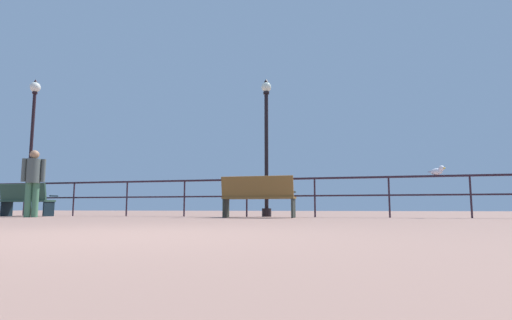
{
  "coord_description": "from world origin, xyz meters",
  "views": [
    {
      "loc": [
        2.06,
        -2.86,
        0.23
      ],
      "look_at": [
        -0.51,
        6.85,
        1.43
      ],
      "focal_mm": 28.3,
      "sensor_mm": 36.0,
      "label": 1
    }
  ],
  "objects_px": {
    "person_by_bench": "(33,178)",
    "lamppost_center": "(266,141)",
    "lamppost_left": "(32,131)",
    "bench_far_left": "(26,198)",
    "seagull_on_rail": "(437,171)",
    "bench_near_left": "(258,194)"
  },
  "relations": [
    {
      "from": "person_by_bench",
      "to": "lamppost_center",
      "type": "bearing_deg",
      "value": 22.31
    },
    {
      "from": "lamppost_left",
      "to": "lamppost_center",
      "type": "relative_size",
      "value": 1.17
    },
    {
      "from": "lamppost_center",
      "to": "person_by_bench",
      "type": "bearing_deg",
      "value": -157.69
    },
    {
      "from": "bench_far_left",
      "to": "person_by_bench",
      "type": "distance_m",
      "value": 1.61
    },
    {
      "from": "bench_far_left",
      "to": "seagull_on_rail",
      "type": "distance_m",
      "value": 10.9
    },
    {
      "from": "lamppost_left",
      "to": "lamppost_center",
      "type": "xyz_separation_m",
      "value": [
        7.78,
        -0.0,
        -0.67
      ]
    },
    {
      "from": "bench_far_left",
      "to": "lamppost_left",
      "type": "distance_m",
      "value": 2.79
    },
    {
      "from": "bench_far_left",
      "to": "lamppost_left",
      "type": "height_order",
      "value": "lamppost_left"
    },
    {
      "from": "lamppost_left",
      "to": "seagull_on_rail",
      "type": "relative_size",
      "value": 11.76
    },
    {
      "from": "bench_far_left",
      "to": "lamppost_left",
      "type": "bearing_deg",
      "value": 132.53
    },
    {
      "from": "bench_far_left",
      "to": "lamppost_center",
      "type": "distance_m",
      "value": 6.93
    },
    {
      "from": "bench_far_left",
      "to": "bench_near_left",
      "type": "bearing_deg",
      "value": -0.04
    },
    {
      "from": "lamppost_left",
      "to": "seagull_on_rail",
      "type": "bearing_deg",
      "value": -1.64
    },
    {
      "from": "lamppost_left",
      "to": "person_by_bench",
      "type": "xyz_separation_m",
      "value": [
        2.31,
        -2.24,
        -1.76
      ]
    },
    {
      "from": "bench_near_left",
      "to": "lamppost_center",
      "type": "height_order",
      "value": "lamppost_center"
    },
    {
      "from": "bench_far_left",
      "to": "bench_near_left",
      "type": "xyz_separation_m",
      "value": [
        6.72,
        -0.0,
        0.06
      ]
    },
    {
      "from": "lamppost_left",
      "to": "person_by_bench",
      "type": "distance_m",
      "value": 3.67
    },
    {
      "from": "lamppost_left",
      "to": "seagull_on_rail",
      "type": "height_order",
      "value": "lamppost_left"
    },
    {
      "from": "lamppost_center",
      "to": "lamppost_left",
      "type": "bearing_deg",
      "value": 180.0
    },
    {
      "from": "person_by_bench",
      "to": "seagull_on_rail",
      "type": "relative_size",
      "value": 4.45
    },
    {
      "from": "bench_near_left",
      "to": "person_by_bench",
      "type": "bearing_deg",
      "value": -169.82
    },
    {
      "from": "bench_far_left",
      "to": "lamppost_left",
      "type": "relative_size",
      "value": 0.34
    }
  ]
}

